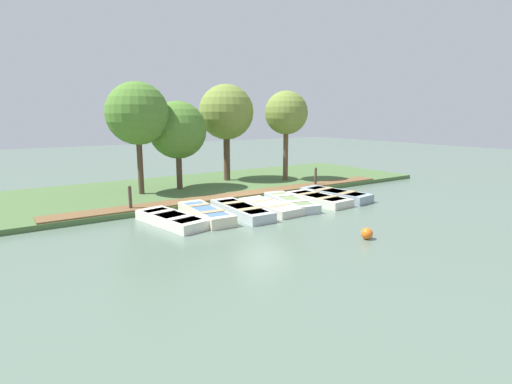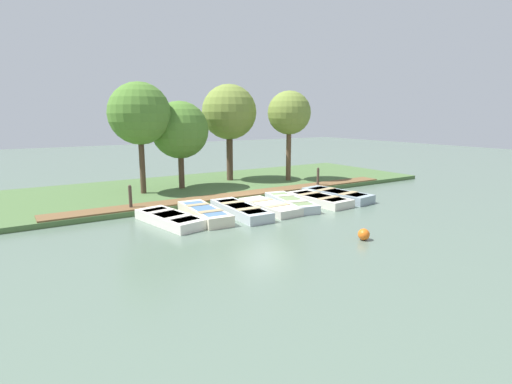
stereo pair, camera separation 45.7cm
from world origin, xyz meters
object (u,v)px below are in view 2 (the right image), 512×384
mooring_post_far (318,178)px  park_tree_right (289,113)px  rowboat_6 (337,195)px  rowboat_3 (269,206)px  rowboat_1 (204,213)px  rowboat_4 (291,202)px  park_tree_center (229,113)px  park_tree_left (180,130)px  mooring_post_near (130,199)px  rowboat_0 (170,219)px  buoy (364,234)px  rowboat_5 (319,199)px  rowboat_2 (240,210)px  park_tree_far_left (139,114)px

mooring_post_far → park_tree_right: (-2.34, -0.19, 3.38)m
rowboat_6 → rowboat_3: bearing=-96.6°
rowboat_1 → rowboat_4: rowboat_1 is taller
rowboat_4 → park_tree_center: (-6.54, 0.62, 3.83)m
rowboat_3 → park_tree_left: park_tree_left is taller
rowboat_1 → mooring_post_near: mooring_post_near is taller
rowboat_0 → buoy: 6.83m
rowboat_5 → park_tree_center: (-6.71, -0.83, 3.83)m
rowboat_2 → rowboat_4: 2.59m
rowboat_1 → park_tree_right: bearing=124.6°
rowboat_0 → rowboat_3: 4.20m
park_tree_far_left → park_tree_right: 8.23m
mooring_post_near → park_tree_center: (-4.14, 6.79, 3.42)m
rowboat_1 → rowboat_5: bearing=89.7°
buoy → park_tree_right: park_tree_right is taller
rowboat_0 → mooring_post_near: 2.41m
rowboat_2 → rowboat_4: bearing=94.6°
rowboat_4 → park_tree_left: 6.88m
rowboat_3 → rowboat_6: (-0.15, 3.94, 0.03)m
buoy → park_tree_left: 11.15m
park_tree_left → rowboat_6: bearing=44.4°
rowboat_0 → buoy: size_ratio=8.91×
park_tree_left → park_tree_center: bearing=105.9°
mooring_post_near → park_tree_left: 5.36m
rowboat_0 → buoy: bearing=29.4°
rowboat_6 → park_tree_left: park_tree_left is taller
mooring_post_near → park_tree_left: bearing=132.7°
rowboat_6 → rowboat_4: bearing=-98.3°
park_tree_center → mooring_post_near: bearing=-58.6°
rowboat_0 → park_tree_far_left: size_ratio=0.61×
mooring_post_near → mooring_post_far: same height
rowboat_0 → park_tree_right: 10.64m
rowboat_3 → rowboat_5: (0.05, 2.65, 0.01)m
rowboat_1 → park_tree_right: size_ratio=0.64×
rowboat_2 → buoy: (4.89, 1.66, -0.01)m
buoy → park_tree_left: (-10.61, -1.77, 2.96)m
rowboat_0 → rowboat_2: size_ratio=0.96×
rowboat_0 → rowboat_5: (0.33, 6.84, -0.00)m
rowboat_0 → rowboat_1: bearing=78.2°
rowboat_5 → park_tree_right: size_ratio=0.61×
rowboat_0 → park_tree_right: (-4.57, 8.83, 3.79)m
rowboat_1 → mooring_post_near: (-2.25, -2.15, 0.38)m
rowboat_1 → buoy: bearing=34.1°
rowboat_1 → rowboat_4: size_ratio=0.94×
park_tree_left → mooring_post_near: bearing=-47.3°
rowboat_2 → buoy: rowboat_2 is taller
rowboat_3 → mooring_post_far: mooring_post_far is taller
rowboat_2 → park_tree_left: bearing=-177.0°
rowboat_6 → buoy: (5.04, -3.67, -0.02)m
rowboat_6 → rowboat_2: bearing=-97.3°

